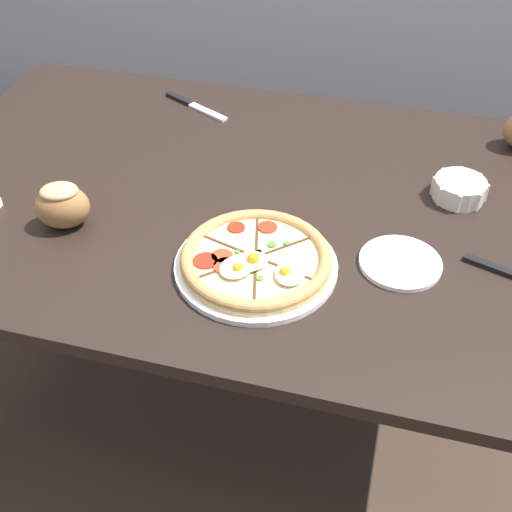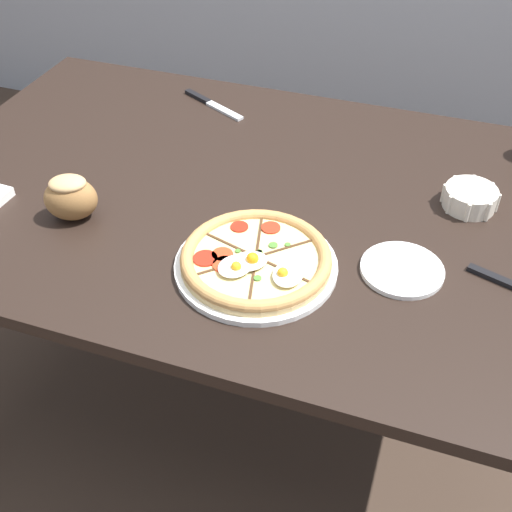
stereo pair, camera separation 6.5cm
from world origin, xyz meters
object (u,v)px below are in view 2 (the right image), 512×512
Objects in this scene: bread_piece_mid at (70,197)px; ramekin_bowl at (470,197)px; knife_main at (212,104)px; side_saucer at (402,270)px; dining_table at (252,224)px; pizza at (256,260)px.

ramekin_bowl is at bearing 21.66° from bread_piece_mid.
knife_main is 1.28× the size of side_saucer.
dining_table is at bearing 31.85° from bread_piece_mid.
bread_piece_mid reaches higher than ramekin_bowl.
pizza reaches higher than knife_main.
pizza is 1.97× the size of side_saucer.
knife_main is at bearing 160.57° from ramekin_bowl.
dining_table is 7.63× the size of knife_main.
bread_piece_mid is 0.56m from knife_main.
dining_table is at bearing -29.10° from knife_main.
bread_piece_mid reaches higher than side_saucer.
side_saucer is (0.67, 0.05, -0.05)m from bread_piece_mid.
bread_piece_mid is at bearing -175.45° from side_saucer.
bread_piece_mid is at bearing -158.34° from ramekin_bowl.
dining_table is at bearing 157.34° from side_saucer.
ramekin_bowl is 0.91× the size of bread_piece_mid.
side_saucer is at bearing -111.39° from ramekin_bowl.
bread_piece_mid is 0.64× the size of knife_main.
bread_piece_mid is at bearing -148.15° from dining_table.
side_saucer is at bearing -13.32° from knife_main.
side_saucer reaches higher than dining_table.
knife_main is 0.77m from side_saucer.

